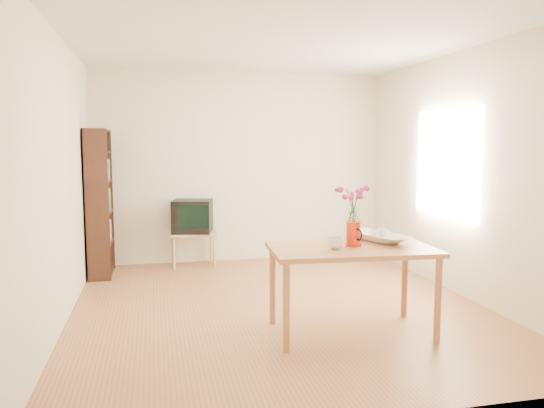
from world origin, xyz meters
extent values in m
plane|color=brown|center=(0.00, 0.00, 0.00)|extent=(4.50, 4.50, 0.00)
plane|color=white|center=(0.00, 0.00, 2.60)|extent=(4.50, 4.50, 0.00)
plane|color=#F4E9C4|center=(0.00, 2.25, 1.30)|extent=(4.00, 0.00, 4.00)
plane|color=#F4E9C4|center=(0.00, -2.25, 1.30)|extent=(4.00, 0.00, 4.00)
plane|color=#F4E9C4|center=(-2.00, 0.00, 1.30)|extent=(0.00, 4.50, 4.50)
plane|color=#F4E9C4|center=(2.00, 0.00, 1.30)|extent=(0.00, 4.50, 4.50)
plane|color=white|center=(1.98, 0.30, 1.40)|extent=(0.00, 1.30, 1.30)
cube|color=#A46038|center=(0.43, -0.86, 0.73)|extent=(1.42, 0.87, 0.04)
cylinder|color=#A46038|center=(-0.21, -1.16, 0.35)|extent=(0.06, 0.06, 0.71)
cylinder|color=#A46038|center=(1.04, -1.23, 0.35)|extent=(0.06, 0.06, 0.71)
cylinder|color=#A46038|center=(-0.17, -0.49, 0.35)|extent=(0.06, 0.06, 0.71)
cylinder|color=#A46038|center=(1.08, -0.57, 0.35)|extent=(0.06, 0.06, 0.71)
cube|color=tan|center=(-0.70, 1.97, 0.45)|extent=(0.60, 0.45, 0.03)
cylinder|color=tan|center=(-0.96, 1.78, 0.22)|extent=(0.04, 0.04, 0.43)
cylinder|color=tan|center=(-0.44, 1.78, 0.22)|extent=(0.04, 0.04, 0.43)
cylinder|color=tan|center=(-0.96, 2.15, 0.22)|extent=(0.04, 0.04, 0.43)
cylinder|color=tan|center=(-0.44, 2.15, 0.22)|extent=(0.04, 0.04, 0.43)
cube|color=black|center=(-1.85, 1.41, 0.90)|extent=(0.28, 0.02, 1.80)
cube|color=black|center=(-1.85, 2.09, 0.90)|extent=(0.28, 0.03, 1.80)
cube|color=black|center=(-1.98, 1.75, 0.90)|extent=(0.02, 0.70, 1.80)
cube|color=black|center=(-1.85, 1.75, 0.04)|extent=(0.27, 0.65, 0.02)
cube|color=black|center=(-1.85, 1.75, 0.40)|extent=(0.27, 0.65, 0.02)
cube|color=black|center=(-1.85, 1.75, 0.78)|extent=(0.27, 0.65, 0.02)
cube|color=black|center=(-1.85, 1.75, 1.16)|extent=(0.27, 0.65, 0.02)
cube|color=black|center=(-1.85, 1.75, 1.52)|extent=(0.27, 0.65, 0.02)
cube|color=black|center=(-1.85, 1.75, 1.78)|extent=(0.27, 0.65, 0.02)
cylinder|color=red|center=(0.46, -0.82, 0.85)|extent=(0.12, 0.12, 0.20)
cylinder|color=red|center=(0.46, -0.82, 0.76)|extent=(0.14, 0.14, 0.02)
cylinder|color=red|center=(0.46, -0.82, 0.95)|extent=(0.13, 0.13, 0.01)
cone|color=red|center=(0.45, -0.87, 0.93)|extent=(0.06, 0.07, 0.06)
torus|color=black|center=(0.48, -0.75, 0.86)|extent=(0.04, 0.10, 0.10)
imported|color=white|center=(0.26, -0.92, 0.80)|extent=(0.16, 0.16, 0.10)
imported|color=white|center=(0.77, -0.65, 0.96)|extent=(0.55, 0.55, 0.42)
imported|color=white|center=(0.73, -0.65, 0.91)|extent=(0.09, 0.09, 0.06)
imported|color=white|center=(0.81, -0.63, 0.92)|extent=(0.09, 0.09, 0.07)
cube|color=black|center=(-0.70, 1.97, 0.67)|extent=(0.58, 0.55, 0.43)
cube|color=black|center=(-0.70, 2.05, 0.69)|extent=(0.39, 0.32, 0.30)
cube|color=black|center=(-0.70, 1.74, 0.69)|extent=(0.38, 0.10, 0.30)
camera|label=1|loc=(-1.19, -5.02, 1.61)|focal=35.00mm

